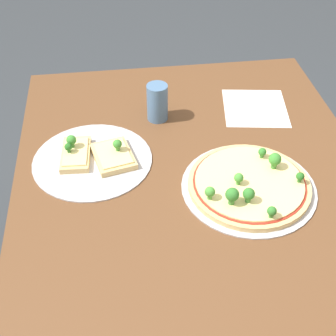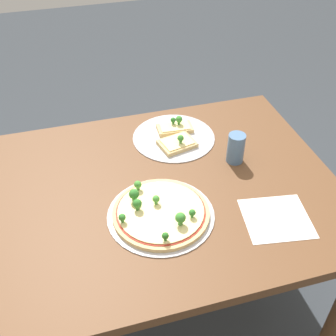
% 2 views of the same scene
% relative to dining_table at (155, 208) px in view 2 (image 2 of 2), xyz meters
% --- Properties ---
extents(ground_plane, '(8.00, 8.00, 0.00)m').
position_rel_dining_table_xyz_m(ground_plane, '(0.00, 0.00, -0.64)').
color(ground_plane, '#33383D').
extents(dining_table, '(1.23, 0.92, 0.73)m').
position_rel_dining_table_xyz_m(dining_table, '(0.00, 0.00, 0.00)').
color(dining_table, brown).
rests_on(dining_table, ground_plane).
extents(pizza_tray_whole, '(0.33, 0.33, 0.07)m').
position_rel_dining_table_xyz_m(pizza_tray_whole, '(0.01, 0.12, 0.10)').
color(pizza_tray_whole, '#B7B7BC').
rests_on(pizza_tray_whole, dining_table).
extents(pizza_tray_slice, '(0.32, 0.32, 0.06)m').
position_rel_dining_table_xyz_m(pizza_tray_slice, '(-0.15, -0.25, 0.10)').
color(pizza_tray_slice, '#B7B7BC').
rests_on(pizza_tray_slice, dining_table).
extents(drinking_cup, '(0.06, 0.06, 0.11)m').
position_rel_dining_table_xyz_m(drinking_cup, '(-0.31, -0.07, 0.15)').
color(drinking_cup, '#4C7099').
rests_on(drinking_cup, dining_table).
extents(paper_menu, '(0.23, 0.22, 0.00)m').
position_rel_dining_table_xyz_m(paper_menu, '(-0.33, 0.24, 0.09)').
color(paper_menu, white).
rests_on(paper_menu, dining_table).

